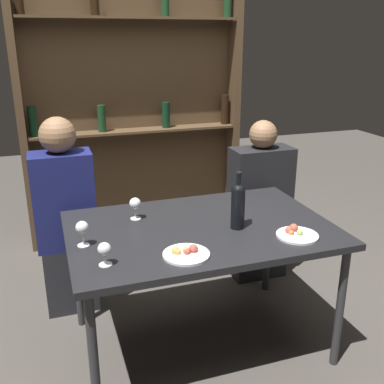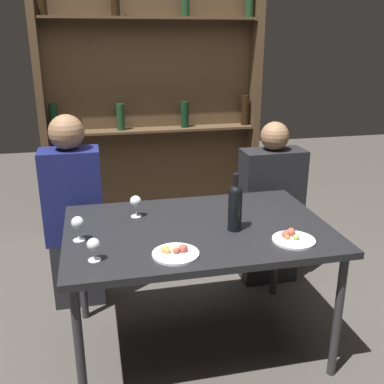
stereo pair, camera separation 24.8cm
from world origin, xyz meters
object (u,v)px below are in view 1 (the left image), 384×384
(wine_glass_2, at_px, (104,250))
(food_plate_1, at_px, (296,233))
(seated_person_right, at_px, (259,206))
(wine_glass_0, at_px, (135,204))
(food_plate_0, at_px, (186,253))
(wine_bottle, at_px, (238,204))
(seated_person_left, at_px, (66,222))
(wine_glass_1, at_px, (82,228))

(wine_glass_2, bearing_deg, food_plate_1, 0.12)
(seated_person_right, bearing_deg, wine_glass_0, -157.16)
(wine_glass_2, relative_size, food_plate_1, 0.51)
(food_plate_0, distance_m, food_plate_1, 0.60)
(wine_bottle, xyz_separation_m, food_plate_1, (0.24, -0.19, -0.13))
(seated_person_left, bearing_deg, seated_person_right, 0.00)
(wine_glass_1, bearing_deg, seated_person_right, 27.20)
(wine_glass_0, xyz_separation_m, food_plate_1, (0.73, -0.48, -0.08))
(food_plate_0, bearing_deg, seated_person_left, 118.06)
(wine_glass_0, relative_size, food_plate_1, 0.58)
(wine_bottle, height_order, wine_glass_1, wine_bottle)
(wine_glass_1, distance_m, seated_person_right, 1.49)
(food_plate_1, relative_size, seated_person_left, 0.17)
(wine_glass_1, xyz_separation_m, seated_person_right, (1.30, 0.67, -0.29))
(wine_bottle, distance_m, seated_person_left, 1.14)
(food_plate_1, distance_m, seated_person_left, 1.42)
(wine_glass_2, distance_m, food_plate_1, 0.97)
(wine_glass_0, xyz_separation_m, food_plate_0, (0.13, -0.51, -0.08))
(wine_bottle, bearing_deg, food_plate_0, -148.88)
(seated_person_left, bearing_deg, wine_glass_2, -82.17)
(wine_glass_2, bearing_deg, wine_glass_1, 107.36)
(wine_glass_0, height_order, seated_person_left, seated_person_left)
(wine_glass_1, bearing_deg, wine_glass_0, 38.92)
(wine_glass_0, relative_size, wine_glass_2, 1.14)
(wine_glass_1, distance_m, food_plate_0, 0.52)
(wine_glass_1, height_order, wine_glass_2, wine_glass_1)
(wine_bottle, bearing_deg, food_plate_1, -37.36)
(wine_glass_1, xyz_separation_m, wine_glass_2, (0.07, -0.23, -0.02))
(wine_glass_2, relative_size, seated_person_right, 0.09)
(wine_glass_0, height_order, food_plate_1, wine_glass_0)
(seated_person_right, bearing_deg, wine_glass_2, -143.77)
(wine_bottle, xyz_separation_m, food_plate_0, (-0.36, -0.22, -0.13))
(wine_bottle, xyz_separation_m, wine_glass_1, (-0.80, 0.04, -0.05))
(wine_glass_0, distance_m, seated_person_left, 0.60)
(wine_bottle, relative_size, food_plate_0, 1.40)
(seated_person_left, distance_m, seated_person_right, 1.35)
(wine_bottle, distance_m, food_plate_1, 0.33)
(seated_person_left, height_order, seated_person_right, seated_person_left)
(wine_bottle, relative_size, wine_glass_2, 2.82)
(wine_bottle, bearing_deg, wine_glass_1, 176.95)
(wine_glass_1, xyz_separation_m, seated_person_left, (-0.05, 0.67, -0.23))
(wine_glass_0, height_order, food_plate_0, wine_glass_0)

